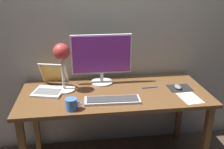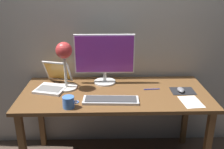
# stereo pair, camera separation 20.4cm
# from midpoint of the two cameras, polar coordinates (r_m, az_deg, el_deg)

# --- Properties ---
(back_wall) EXTENTS (4.80, 0.06, 2.60)m
(back_wall) POSITION_cam_midpoint_polar(r_m,az_deg,el_deg) (2.38, -3.34, 12.45)
(back_wall) COLOR #A8A099
(back_wall) RESTS_ON ground
(desk) EXTENTS (1.60, 0.70, 0.74)m
(desk) POSITION_cam_midpoint_polar(r_m,az_deg,el_deg) (2.20, -2.18, -5.89)
(desk) COLOR brown
(desk) RESTS_ON ground
(monitor) EXTENTS (0.54, 0.20, 0.46)m
(monitor) POSITION_cam_midpoint_polar(r_m,az_deg,el_deg) (2.26, -4.99, 3.95)
(monitor) COLOR silver
(monitor) RESTS_ON desk
(keyboard_main) EXTENTS (0.45, 0.16, 0.03)m
(keyboard_main) POSITION_cam_midpoint_polar(r_m,az_deg,el_deg) (1.99, -2.83, -5.88)
(keyboard_main) COLOR silver
(keyboard_main) RESTS_ON desk
(laptop) EXTENTS (0.32, 0.37, 0.22)m
(laptop) POSITION_cam_midpoint_polar(r_m,az_deg,el_deg) (2.27, -16.18, -1.87)
(laptop) COLOR silver
(laptop) RESTS_ON desk
(desk_lamp) EXTENTS (0.19, 0.19, 0.42)m
(desk_lamp) POSITION_cam_midpoint_polar(r_m,az_deg,el_deg) (2.15, -13.97, 3.41)
(desk_lamp) COLOR beige
(desk_lamp) RESTS_ON desk
(mousepad) EXTENTS (0.20, 0.16, 0.00)m
(mousepad) POSITION_cam_midpoint_polar(r_m,az_deg,el_deg) (2.28, 12.63, -3.05)
(mousepad) COLOR black
(mousepad) RESTS_ON desk
(mouse) EXTENTS (0.06, 0.10, 0.03)m
(mouse) POSITION_cam_midpoint_polar(r_m,az_deg,el_deg) (2.26, 12.24, -2.80)
(mouse) COLOR slate
(mouse) RESTS_ON mousepad
(coffee_mug) EXTENTS (0.12, 0.09, 0.09)m
(coffee_mug) POSITION_cam_midpoint_polar(r_m,az_deg,el_deg) (1.90, -12.25, -6.69)
(coffee_mug) COLOR #3F72CC
(coffee_mug) RESTS_ON desk
(paper_sheet_near_mouse) EXTENTS (0.17, 0.22, 0.00)m
(paper_sheet_near_mouse) POSITION_cam_midpoint_polar(r_m,az_deg,el_deg) (2.12, 14.65, -5.24)
(paper_sheet_near_mouse) COLOR white
(paper_sheet_near_mouse) RESTS_ON desk
(pen) EXTENTS (0.14, 0.02, 0.01)m
(pen) POSITION_cam_midpoint_polar(r_m,az_deg,el_deg) (2.25, 5.98, -3.00)
(pen) COLOR #2633A5
(pen) RESTS_ON desk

